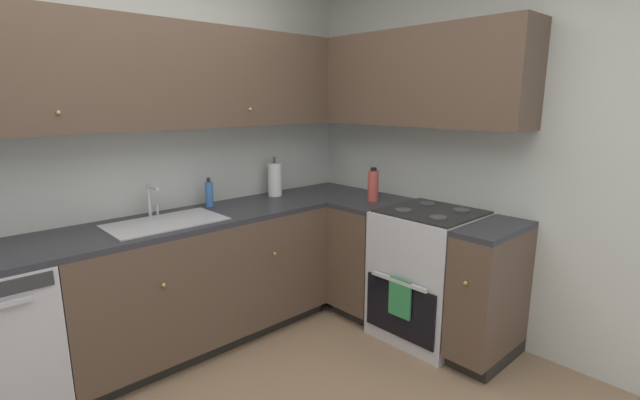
{
  "coord_description": "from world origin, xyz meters",
  "views": [
    {
      "loc": [
        -0.96,
        -1.41,
        1.64
      ],
      "look_at": [
        1.0,
        0.71,
        1.0
      ],
      "focal_mm": 25.39,
      "sensor_mm": 36.0,
      "label": 1
    }
  ],
  "objects_px": {
    "soap_bottle": "(209,194)",
    "paper_towel_roll": "(275,179)",
    "oven_range": "(429,273)",
    "oil_bottle": "(373,185)"
  },
  "relations": [
    {
      "from": "soap_bottle",
      "to": "paper_towel_roll",
      "type": "distance_m",
      "value": 0.57
    },
    {
      "from": "oven_range",
      "to": "oil_bottle",
      "type": "height_order",
      "value": "oil_bottle"
    },
    {
      "from": "paper_towel_roll",
      "to": "oil_bottle",
      "type": "xyz_separation_m",
      "value": [
        0.43,
        -0.65,
        -0.01
      ]
    },
    {
      "from": "soap_bottle",
      "to": "oven_range",
      "type": "bearing_deg",
      "value": -49.35
    },
    {
      "from": "oven_range",
      "to": "paper_towel_roll",
      "type": "xyz_separation_m",
      "value": [
        -0.45,
        1.16,
        0.57
      ]
    },
    {
      "from": "paper_towel_roll",
      "to": "oil_bottle",
      "type": "bearing_deg",
      "value": -56.72
    },
    {
      "from": "soap_bottle",
      "to": "paper_towel_roll",
      "type": "xyz_separation_m",
      "value": [
        0.57,
        -0.02,
        0.04
      ]
    },
    {
      "from": "oven_range",
      "to": "soap_bottle",
      "type": "height_order",
      "value": "soap_bottle"
    },
    {
      "from": "oil_bottle",
      "to": "soap_bottle",
      "type": "bearing_deg",
      "value": 146.05
    },
    {
      "from": "oven_range",
      "to": "soap_bottle",
      "type": "bearing_deg",
      "value": 130.65
    }
  ]
}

